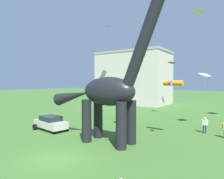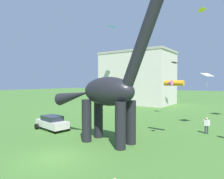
# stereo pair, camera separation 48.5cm
# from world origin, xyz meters

# --- Properties ---
(ground_plane) EXTENTS (240.00, 240.00, 0.00)m
(ground_plane) POSITION_xyz_m (0.00, 0.00, 0.00)
(ground_plane) COLOR #42702D
(dinosaur_sculpture) EXTENTS (11.72, 2.48, 12.25)m
(dinosaur_sculpture) POSITION_xyz_m (0.81, 4.86, 4.43)
(dinosaur_sculpture) COLOR black
(dinosaur_sculpture) RESTS_ON ground_plane
(parked_sedan_left) EXTENTS (4.42, 2.39, 1.55)m
(parked_sedan_left) POSITION_xyz_m (-6.92, 5.04, 0.81)
(parked_sedan_left) COLOR silver
(parked_sedan_left) RESTS_ON ground_plane
(person_watching_child) EXTENTS (0.62, 0.27, 1.66)m
(person_watching_child) POSITION_xyz_m (7.20, 12.93, 1.00)
(person_watching_child) COLOR #2D3347
(person_watching_child) RESTS_ON ground_plane
(kite_apex) EXTENTS (1.84, 1.59, 0.53)m
(kite_apex) POSITION_xyz_m (4.95, 9.32, 5.13)
(kite_apex) COLOR orange
(kite_trailing) EXTENTS (1.24, 1.47, 0.35)m
(kite_trailing) POSITION_xyz_m (4.08, 25.24, 16.55)
(kite_trailing) COLOR yellow
(kite_drifting) EXTENTS (1.35, 1.71, 1.98)m
(kite_drifting) POSITION_xyz_m (-0.19, 10.32, 5.46)
(kite_drifting) COLOR pink
(kite_mid_left) EXTENTS (1.37, 1.36, 0.23)m
(kite_mid_left) POSITION_xyz_m (1.25, 20.93, 8.12)
(kite_mid_left) COLOR black
(kite_far_right) EXTENTS (1.44, 1.82, 0.26)m
(kite_far_right) POSITION_xyz_m (-12.83, 24.58, 16.49)
(kite_far_right) COLOR #19B2B7
(kite_high_right) EXTENTS (1.41, 1.59, 1.72)m
(kite_high_right) POSITION_xyz_m (6.65, 15.97, 6.05)
(kite_high_right) COLOR white
(background_building_block) EXTENTS (16.76, 10.31, 12.48)m
(background_building_block) POSITION_xyz_m (-12.42, 34.73, 6.25)
(background_building_block) COLOR beige
(background_building_block) RESTS_ON ground_plane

